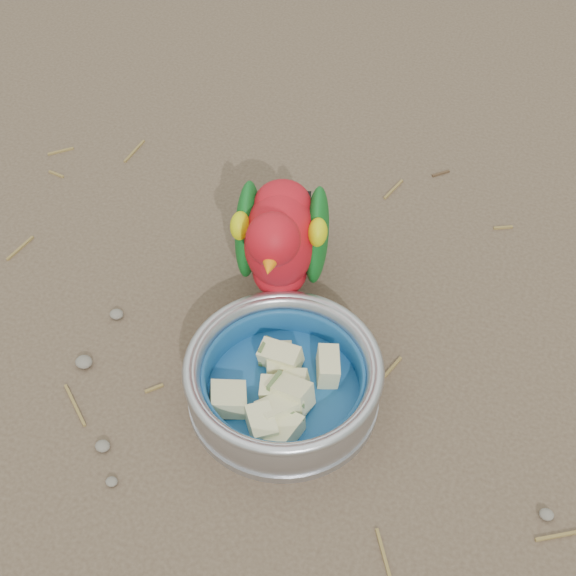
% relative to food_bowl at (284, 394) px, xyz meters
% --- Properties ---
extents(ground, '(60.00, 60.00, 0.00)m').
position_rel_food_bowl_xyz_m(ground, '(-0.05, -0.01, -0.01)').
color(ground, brown).
extents(food_bowl, '(0.20, 0.20, 0.02)m').
position_rel_food_bowl_xyz_m(food_bowl, '(0.00, 0.00, 0.00)').
color(food_bowl, '#B2B2BA').
rests_on(food_bowl, ground).
extents(bowl_wall, '(0.20, 0.20, 0.04)m').
position_rel_food_bowl_xyz_m(bowl_wall, '(0.00, 0.00, 0.03)').
color(bowl_wall, '#B2B2BA').
rests_on(bowl_wall, food_bowl).
extents(fruit_wedges, '(0.12, 0.12, 0.03)m').
position_rel_food_bowl_xyz_m(fruit_wedges, '(0.00, 0.00, 0.02)').
color(fruit_wedges, beige).
rests_on(fruit_wedges, food_bowl).
extents(lory_parrot, '(0.15, 0.24, 0.18)m').
position_rel_food_bowl_xyz_m(lory_parrot, '(-0.05, 0.13, 0.08)').
color(lory_parrot, '#B00E19').
rests_on(lory_parrot, ground).
extents(ground_debris, '(0.90, 0.80, 0.01)m').
position_rel_food_bowl_xyz_m(ground_debris, '(-0.06, -0.01, -0.01)').
color(ground_debris, olive).
rests_on(ground_debris, ground).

